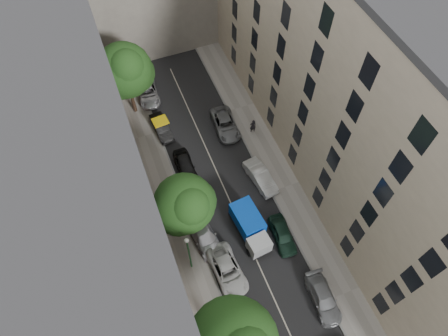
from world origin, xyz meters
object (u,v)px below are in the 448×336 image
car_right_4 (225,124)px  pedestrian (253,126)px  car_right_3 (261,177)px  tarp_truck (250,227)px  car_left_3 (203,235)px  lamp_post (189,251)px  car_left_4 (185,166)px  car_left_6 (148,92)px  car_right_1 (323,298)px  car_left_1 (254,336)px  car_left_2 (227,270)px  car_right_2 (283,235)px  car_left_5 (162,128)px  tree_far (126,72)px  tree_mid (186,205)px

car_right_4 → pedestrian: 2.95m
car_right_3 → tarp_truck: bearing=-132.1°
car_left_3 → lamp_post: size_ratio=0.86×
car_left_4 → car_right_3: (6.39, -3.80, 0.01)m
car_left_3 → car_left_4: (0.80, 7.50, -0.01)m
car_left_6 → car_right_3: bearing=-60.1°
pedestrian → car_right_1: bearing=89.2°
car_left_4 → car_right_3: 7.44m
car_left_1 → car_left_2: (0.00, 5.60, -0.02)m
car_right_2 → pedestrian: pedestrian is taller
car_left_1 → car_left_3: car_left_3 is taller
car_left_4 → car_right_3: car_right_3 is taller
lamp_post → car_right_2: bearing=-2.6°
car_left_5 → car_right_1: 22.96m
car_left_1 → car_right_3: car_right_3 is taller
car_left_5 → car_left_6: car_left_6 is taller
car_right_4 → tree_far: 11.27m
car_right_1 → tree_far: tree_far is taller
car_right_2 → tree_mid: (-7.45, 3.49, 4.59)m
car_left_4 → car_right_2: bearing=-59.5°
car_left_3 → tree_mid: bearing=123.8°
tarp_truck → car_right_3: size_ratio=1.16×
tree_mid → car_left_1: bearing=-80.6°
car_left_4 → pedestrian: (8.11, 2.03, 0.32)m
car_left_1 → car_left_4: size_ratio=1.02×
car_right_1 → car_right_4: 19.76m
car_left_3 → car_left_5: (0.00, 13.10, -0.07)m
car_left_2 → car_left_6: size_ratio=1.01×
car_left_4 → car_right_4: (5.60, 3.54, -0.04)m
car_right_1 → car_right_3: 12.40m
car_left_1 → tarp_truck: bearing=68.3°
lamp_post → pedestrian: bearing=47.3°
car_right_3 → tree_mid: tree_mid is taller
tree_mid → car_right_3: bearing=18.5°
car_left_5 → car_right_2: 16.92m
tarp_truck → car_left_2: (-3.26, -2.70, -0.59)m
car_left_1 → car_right_2: car_left_1 is taller
car_left_6 → car_right_1: size_ratio=1.09×
car_left_3 → tree_far: (-1.82, 16.75, 5.15)m
car_right_4 → tarp_truck: bearing=-96.7°
tree_mid → lamp_post: (-0.96, -3.11, -1.48)m
car_left_6 → car_right_3: 16.51m
car_left_1 → car_right_4: size_ratio=0.87×
car_left_3 → lamp_post: lamp_post is taller
car_left_3 → car_right_3: (7.19, 3.70, 0.00)m
car_left_5 → car_right_1: size_ratio=0.90×
car_right_3 → tree_far: (-9.01, 13.05, 5.15)m
car_right_1 → pedestrian: size_ratio=2.51×
car_right_1 → car_right_3: bearing=94.6°
car_left_4 → car_right_1: size_ratio=0.94×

